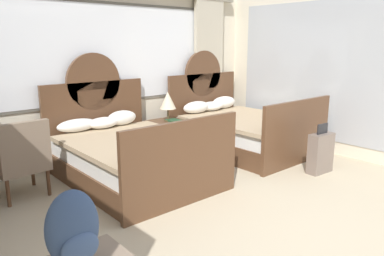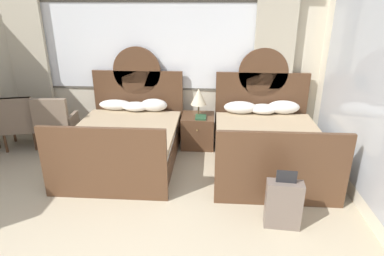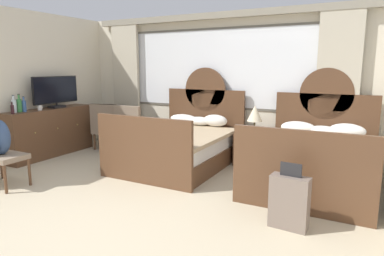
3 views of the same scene
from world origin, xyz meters
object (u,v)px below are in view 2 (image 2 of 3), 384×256
at_px(nightstand_between_beds, 198,131).
at_px(armchair_by_window_right, 19,121).
at_px(armchair_by_window_left, 55,122).
at_px(suitcase_on_floor, 283,204).
at_px(table_lamp_on_nightstand, 199,97).
at_px(bed_near_mirror, 267,143).
at_px(bed_near_window, 126,140).
at_px(armchair_by_window_centre, 19,121).
at_px(book_on_nightstand, 201,117).

relative_size(nightstand_between_beds, armchair_by_window_right, 0.61).
bearing_deg(armchair_by_window_left, armchair_by_window_right, 179.76).
bearing_deg(suitcase_on_floor, table_lamp_on_nightstand, 116.21).
bearing_deg(nightstand_between_beds, bed_near_mirror, -29.94).
relative_size(bed_near_window, table_lamp_on_nightstand, 4.45).
bearing_deg(bed_near_window, suitcase_on_floor, -34.93).
bearing_deg(armchair_by_window_left, nightstand_between_beds, 7.31).
bearing_deg(bed_near_mirror, nightstand_between_beds, 150.06).
bearing_deg(armchair_by_window_centre, suitcase_on_floor, -24.32).
relative_size(table_lamp_on_nightstand, book_on_nightstand, 1.85).
bearing_deg(armchair_by_window_right, bed_near_mirror, -4.57).
height_order(book_on_nightstand, armchair_by_window_left, armchair_by_window_left).
xyz_separation_m(bed_near_mirror, armchair_by_window_centre, (-4.14, 0.33, 0.14)).
bearing_deg(bed_near_window, book_on_nightstand, 24.63).
distance_m(armchair_by_window_centre, armchair_by_window_right, 0.00).
height_order(bed_near_mirror, armchair_by_window_left, bed_near_mirror).
relative_size(bed_near_window, armchair_by_window_right, 2.26).
bearing_deg(armchair_by_window_centre, armchair_by_window_left, -0.23).
relative_size(table_lamp_on_nightstand, suitcase_on_floor, 0.67).
bearing_deg(armchair_by_window_left, table_lamp_on_nightstand, 7.27).
bearing_deg(bed_near_mirror, bed_near_window, -179.86).
distance_m(armchair_by_window_left, armchair_by_window_right, 0.64).
relative_size(book_on_nightstand, suitcase_on_floor, 0.36).
xyz_separation_m(bed_near_window, bed_near_mirror, (2.21, 0.01, 0.00)).
bearing_deg(bed_near_window, bed_near_mirror, 0.14).
height_order(table_lamp_on_nightstand, armchair_by_window_left, table_lamp_on_nightstand).
xyz_separation_m(table_lamp_on_nightstand, armchair_by_window_right, (-3.04, -0.30, -0.40)).
relative_size(book_on_nightstand, armchair_by_window_left, 0.27).
bearing_deg(armchair_by_window_right, table_lamp_on_nightstand, 5.71).
relative_size(bed_near_window, armchair_by_window_left, 2.26).
bearing_deg(nightstand_between_beds, book_on_nightstand, -65.07).
xyz_separation_m(armchair_by_window_left, armchair_by_window_centre, (-0.64, 0.00, 0.00)).
xyz_separation_m(nightstand_between_beds, book_on_nightstand, (0.05, -0.11, 0.29)).
height_order(bed_near_window, bed_near_mirror, same).
height_order(table_lamp_on_nightstand, book_on_nightstand, table_lamp_on_nightstand).
relative_size(bed_near_mirror, armchair_by_window_right, 2.26).
bearing_deg(armchair_by_window_centre, book_on_nightstand, 3.59).
bearing_deg(bed_near_window, armchair_by_window_right, 170.12).
distance_m(armchair_by_window_left, suitcase_on_floor, 3.94).
relative_size(bed_near_mirror, table_lamp_on_nightstand, 4.45).
relative_size(table_lamp_on_nightstand, armchair_by_window_right, 0.51).
bearing_deg(bed_near_mirror, book_on_nightstand, 153.50).
distance_m(bed_near_window, table_lamp_on_nightstand, 1.39).
distance_m(bed_near_mirror, book_on_nightstand, 1.19).
height_order(bed_near_mirror, armchair_by_window_centre, bed_near_mirror).
height_order(book_on_nightstand, armchair_by_window_centre, armchair_by_window_centre).
height_order(bed_near_mirror, book_on_nightstand, bed_near_mirror).
bearing_deg(armchair_by_window_right, nightstand_between_beds, 5.74).
bearing_deg(suitcase_on_floor, armchair_by_window_centre, 155.68).
height_order(book_on_nightstand, suitcase_on_floor, suitcase_on_floor).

